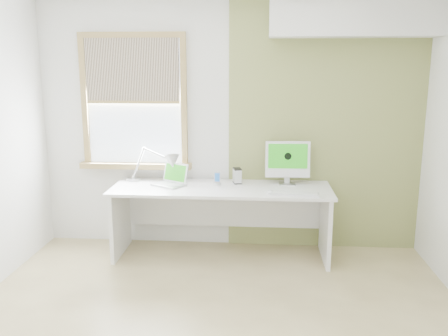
# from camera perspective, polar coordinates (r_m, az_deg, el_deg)

# --- Properties ---
(room) EXTENTS (4.04, 3.54, 2.64)m
(room) POSITION_cam_1_polar(r_m,az_deg,el_deg) (3.30, -1.36, 1.22)
(room) COLOR tan
(room) RESTS_ON ground
(accent_wall) EXTENTS (2.00, 0.02, 2.60)m
(accent_wall) POSITION_cam_1_polar(r_m,az_deg,el_deg) (5.04, 12.04, 4.82)
(accent_wall) COLOR #8C9550
(accent_wall) RESTS_ON room
(soffit) EXTENTS (1.60, 0.40, 0.42)m
(soffit) POSITION_cam_1_polar(r_m,az_deg,el_deg) (4.89, 15.35, 17.36)
(soffit) COLOR white
(soffit) RESTS_ON room
(window) EXTENTS (1.20, 0.14, 1.42)m
(window) POSITION_cam_1_polar(r_m,az_deg,el_deg) (5.12, -10.76, 7.73)
(window) COLOR olive
(window) RESTS_ON room
(desk) EXTENTS (2.20, 0.70, 0.73)m
(desk) POSITION_cam_1_polar(r_m,az_deg,el_deg) (4.88, -0.28, -4.35)
(desk) COLOR white
(desk) RESTS_ON room
(desk_lamp) EXTENTS (0.63, 0.26, 0.36)m
(desk_lamp) POSITION_cam_1_polar(r_m,az_deg,el_deg) (4.99, -7.08, 0.48)
(desk_lamp) COLOR #B9BBBE
(desk_lamp) RESTS_ON desk
(laptop) EXTENTS (0.39, 0.37, 0.22)m
(laptop) POSITION_cam_1_polar(r_m,az_deg,el_deg) (4.89, -6.31, -1.39)
(laptop) COLOR #B9BBBE
(laptop) RESTS_ON desk
(phone_dock) EXTENTS (0.08, 0.08, 0.14)m
(phone_dock) POSITION_cam_1_polar(r_m,az_deg,el_deg) (4.85, -0.81, -1.58)
(phone_dock) COLOR #B9BBBE
(phone_dock) RESTS_ON desk
(external_drive) EXTENTS (0.10, 0.14, 0.16)m
(external_drive) POSITION_cam_1_polar(r_m,az_deg,el_deg) (4.92, 1.59, -0.93)
(external_drive) COLOR #B9BBBE
(external_drive) RESTS_ON desk
(imac) EXTENTS (0.45, 0.15, 0.44)m
(imac) POSITION_cam_1_polar(r_m,az_deg,el_deg) (4.89, 7.63, 0.93)
(imac) COLOR #B9BBBE
(imac) RESTS_ON desk
(keyboard) EXTENTS (0.47, 0.18, 0.02)m
(keyboard) POSITION_cam_1_polar(r_m,az_deg,el_deg) (4.54, 8.47, -3.07)
(keyboard) COLOR white
(keyboard) RESTS_ON desk
(mouse) EXTENTS (0.06, 0.10, 0.03)m
(mouse) POSITION_cam_1_polar(r_m,az_deg,el_deg) (4.57, 5.54, -2.85)
(mouse) COLOR white
(mouse) RESTS_ON desk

